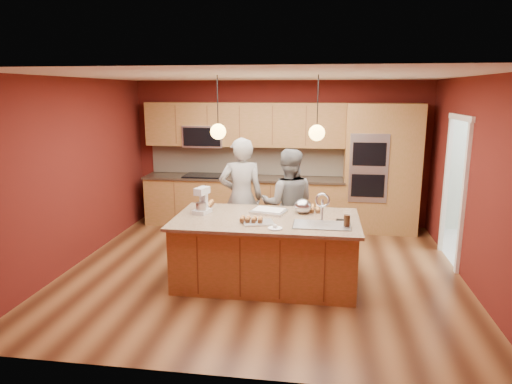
% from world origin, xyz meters
% --- Properties ---
extents(floor, '(5.50, 5.50, 0.00)m').
position_xyz_m(floor, '(0.00, 0.00, 0.00)').
color(floor, '#452413').
rests_on(floor, ground).
extents(ceiling, '(5.50, 5.50, 0.00)m').
position_xyz_m(ceiling, '(0.00, 0.00, 2.70)').
color(ceiling, white).
rests_on(ceiling, ground).
extents(wall_back, '(5.50, 0.00, 5.50)m').
position_xyz_m(wall_back, '(0.00, 2.50, 1.35)').
color(wall_back, '#551611').
rests_on(wall_back, ground).
extents(wall_front, '(5.50, 0.00, 5.50)m').
position_xyz_m(wall_front, '(0.00, -2.50, 1.35)').
color(wall_front, '#551611').
rests_on(wall_front, ground).
extents(wall_left, '(0.00, 5.00, 5.00)m').
position_xyz_m(wall_left, '(-2.75, 0.00, 1.35)').
color(wall_left, '#551611').
rests_on(wall_left, ground).
extents(wall_right, '(0.00, 5.00, 5.00)m').
position_xyz_m(wall_right, '(2.75, 0.00, 1.35)').
color(wall_right, '#551611').
rests_on(wall_right, ground).
extents(cabinet_run, '(3.74, 0.64, 2.30)m').
position_xyz_m(cabinet_run, '(-0.68, 2.25, 0.98)').
color(cabinet_run, olive).
rests_on(cabinet_run, floor).
extents(oven_column, '(1.30, 0.62, 2.30)m').
position_xyz_m(oven_column, '(1.85, 2.19, 1.15)').
color(oven_column, olive).
rests_on(oven_column, floor).
extents(doorway_trim, '(0.08, 1.11, 2.20)m').
position_xyz_m(doorway_trim, '(2.73, 0.80, 1.05)').
color(doorway_trim, white).
rests_on(doorway_trim, wall_right).
extents(pendant_left, '(0.20, 0.20, 0.80)m').
position_xyz_m(pendant_left, '(-0.52, -0.35, 2.00)').
color(pendant_left, black).
rests_on(pendant_left, ceiling).
extents(pendant_right, '(0.20, 0.20, 0.80)m').
position_xyz_m(pendant_right, '(0.72, -0.35, 2.00)').
color(pendant_right, black).
rests_on(pendant_right, ceiling).
extents(island, '(2.40, 1.35, 1.26)m').
position_xyz_m(island, '(0.12, -0.36, 0.45)').
color(island, olive).
rests_on(island, floor).
extents(person_left, '(0.76, 0.60, 1.84)m').
position_xyz_m(person_left, '(-0.40, 0.57, 0.92)').
color(person_left, black).
rests_on(person_left, floor).
extents(person_right, '(0.85, 0.68, 1.68)m').
position_xyz_m(person_right, '(0.31, 0.57, 0.84)').
color(person_right, slate).
rests_on(person_right, floor).
extents(stand_mixer, '(0.24, 0.29, 0.35)m').
position_xyz_m(stand_mixer, '(-0.79, -0.24, 1.04)').
color(stand_mixer, silver).
rests_on(stand_mixer, island).
extents(sheet_cake, '(0.52, 0.43, 0.05)m').
position_xyz_m(sheet_cake, '(0.10, -0.09, 0.91)').
color(sheet_cake, silver).
rests_on(sheet_cake, island).
extents(cooling_rack, '(0.44, 0.37, 0.02)m').
position_xyz_m(cooling_rack, '(0.03, -0.63, 0.90)').
color(cooling_rack, silver).
rests_on(cooling_rack, island).
extents(mixing_bowl, '(0.24, 0.24, 0.20)m').
position_xyz_m(mixing_bowl, '(0.56, -0.05, 0.98)').
color(mixing_bowl, silver).
rests_on(mixing_bowl, island).
extents(plate, '(0.18, 0.18, 0.01)m').
position_xyz_m(plate, '(0.26, -0.83, 0.89)').
color(plate, white).
rests_on(plate, island).
extents(tumbler, '(0.08, 0.08, 0.15)m').
position_xyz_m(tumbler, '(1.12, -0.62, 0.96)').
color(tumbler, '#331E10').
rests_on(tumbler, island).
extents(phone, '(0.14, 0.10, 0.01)m').
position_xyz_m(phone, '(1.06, -0.34, 0.89)').
color(phone, black).
rests_on(phone, island).
extents(cupcakes_left, '(0.17, 0.34, 0.08)m').
position_xyz_m(cupcakes_left, '(-0.81, 0.09, 0.92)').
color(cupcakes_left, '#C2813F').
rests_on(cupcakes_left, island).
extents(cupcakes_rack, '(0.30, 0.15, 0.07)m').
position_xyz_m(cupcakes_rack, '(-0.06, -0.63, 0.94)').
color(cupcakes_rack, '#C2813F').
rests_on(cupcakes_rack, island).
extents(cupcakes_right, '(0.23, 0.31, 0.07)m').
position_xyz_m(cupcakes_right, '(0.69, 0.09, 0.92)').
color(cupcakes_right, '#C2813F').
rests_on(cupcakes_right, island).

